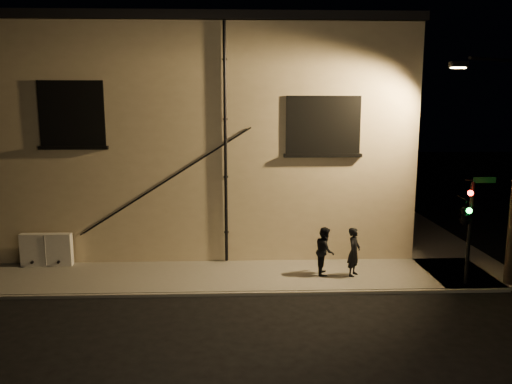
{
  "coord_description": "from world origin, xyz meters",
  "views": [
    {
      "loc": [
        -1.4,
        -14.37,
        5.7
      ],
      "look_at": [
        -0.78,
        1.8,
        2.85
      ],
      "focal_mm": 35.0,
      "sensor_mm": 36.0,
      "label": 1
    }
  ],
  "objects_px": {
    "pedestrian_a": "(354,252)",
    "traffic_signal": "(466,214)",
    "utility_cabinet": "(47,250)",
    "pedestrian_b": "(325,251)"
  },
  "relations": [
    {
      "from": "utility_cabinet",
      "to": "traffic_signal",
      "type": "bearing_deg",
      "value": -10.06
    },
    {
      "from": "pedestrian_a",
      "to": "pedestrian_b",
      "type": "relative_size",
      "value": 1.01
    },
    {
      "from": "pedestrian_a",
      "to": "pedestrian_b",
      "type": "xyz_separation_m",
      "value": [
        -0.93,
        0.19,
        -0.01
      ]
    },
    {
      "from": "pedestrian_a",
      "to": "pedestrian_b",
      "type": "height_order",
      "value": "pedestrian_a"
    },
    {
      "from": "pedestrian_b",
      "to": "traffic_signal",
      "type": "xyz_separation_m",
      "value": [
        4.11,
        -1.19,
        1.48
      ]
    },
    {
      "from": "traffic_signal",
      "to": "pedestrian_b",
      "type": "bearing_deg",
      "value": 163.87
    },
    {
      "from": "traffic_signal",
      "to": "utility_cabinet",
      "type": "bearing_deg",
      "value": 169.94
    },
    {
      "from": "pedestrian_a",
      "to": "traffic_signal",
      "type": "xyz_separation_m",
      "value": [
        3.18,
        -1.0,
        1.48
      ]
    },
    {
      "from": "utility_cabinet",
      "to": "traffic_signal",
      "type": "relative_size",
      "value": 0.52
    },
    {
      "from": "pedestrian_b",
      "to": "traffic_signal",
      "type": "bearing_deg",
      "value": -98.48
    }
  ]
}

